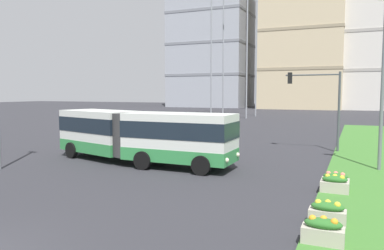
{
  "coord_description": "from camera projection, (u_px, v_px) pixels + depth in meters",
  "views": [
    {
      "loc": [
        9.03,
        -5.59,
        4.13
      ],
      "look_at": [
        0.09,
        14.73,
        2.2
      ],
      "focal_mm": 35.1,
      "sensor_mm": 36.0,
      "label": 1
    }
  ],
  "objects": [
    {
      "name": "flower_planter_3",
      "position": [
        335.0,
        184.0,
        15.24
      ],
      "size": [
        1.1,
        0.56,
        0.74
      ],
      "color": "#B7AD9E",
      "rests_on": "grass_median"
    },
    {
      "name": "flower_planter_2",
      "position": [
        327.0,
        213.0,
        11.59
      ],
      "size": [
        1.1,
        0.56,
        0.74
      ],
      "color": "#B7AD9E",
      "rests_on": "grass_median"
    },
    {
      "name": "streetlight_median",
      "position": [
        383.0,
        76.0,
        19.28
      ],
      "size": [
        0.7,
        0.28,
        9.03
      ],
      "color": "slate",
      "rests_on": "ground"
    },
    {
      "name": "car_black_sedan",
      "position": [
        167.0,
        131.0,
        32.64
      ],
      "size": [
        4.6,
        2.48,
        1.58
      ],
      "color": "black",
      "rests_on": "ground"
    },
    {
      "name": "articulated_bus",
      "position": [
        139.0,
        135.0,
        21.91
      ],
      "size": [
        11.99,
        4.22,
        3.0
      ],
      "color": "silver",
      "rests_on": "ground"
    },
    {
      "name": "apartment_tower_west",
      "position": [
        211.0,
        16.0,
        107.24
      ],
      "size": [
        21.67,
        16.74,
        51.74
      ],
      "color": "#9EA3AD",
      "rests_on": "ground"
    },
    {
      "name": "flower_planter_4",
      "position": [
        335.0,
        181.0,
        15.76
      ],
      "size": [
        1.1,
        0.56,
        0.74
      ],
      "color": "#B7AD9E",
      "rests_on": "grass_median"
    },
    {
      "name": "flower_planter_1",
      "position": [
        323.0,
        231.0,
        10.09
      ],
      "size": [
        1.1,
        0.56,
        0.74
      ],
      "color": "#B7AD9E",
      "rests_on": "grass_median"
    },
    {
      "name": "apartment_tower_westcentre",
      "position": [
        304.0,
        16.0,
        96.36
      ],
      "size": [
        20.1,
        19.64,
        47.4
      ],
      "color": "beige",
      "rests_on": "ground"
    },
    {
      "name": "transmission_pylon",
      "position": [
        235.0,
        11.0,
        62.14
      ],
      "size": [
        9.0,
        6.24,
        32.45
      ],
      "color": "gray",
      "rests_on": "ground"
    },
    {
      "name": "traffic_light_far_right",
      "position": [
        320.0,
        96.0,
        26.14
      ],
      "size": [
        3.72,
        0.28,
        5.56
      ],
      "color": "#474C51",
      "rests_on": "ground"
    }
  ]
}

